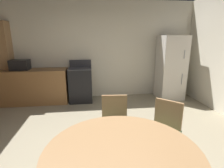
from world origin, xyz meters
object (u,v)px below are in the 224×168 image
at_px(chair_northeast, 164,128).
at_px(microwave, 20,65).
at_px(refrigerator, 171,68).
at_px(dining_table, 122,165).
at_px(oven_range, 81,84).
at_px(chair_north, 115,121).

bearing_deg(chair_northeast, microwave, -89.45).
xyz_separation_m(microwave, chair_northeast, (2.75, -2.61, -0.53)).
bearing_deg(refrigerator, chair_northeast, -116.45).
height_order(refrigerator, dining_table, refrigerator).
relative_size(oven_range, microwave, 2.50).
distance_m(oven_range, refrigerator, 2.56).
relative_size(refrigerator, chair_northeast, 2.02).
bearing_deg(refrigerator, chair_north, -130.06).
xyz_separation_m(microwave, dining_table, (2.03, -3.35, -0.42)).
relative_size(refrigerator, dining_table, 1.29).
xyz_separation_m(refrigerator, chair_north, (-1.91, -2.27, -0.38)).
xyz_separation_m(refrigerator, chair_northeast, (-1.27, -2.56, -0.38)).
bearing_deg(microwave, oven_range, 0.14).
distance_m(microwave, chair_northeast, 3.83).
bearing_deg(refrigerator, microwave, 179.29).
height_order(oven_range, refrigerator, refrigerator).
relative_size(dining_table, chair_north, 1.56).
xyz_separation_m(microwave, chair_north, (2.12, -2.32, -0.53)).
xyz_separation_m(dining_table, chair_north, (0.08, 1.03, -0.11)).
relative_size(chair_north, chair_northeast, 1.00).
bearing_deg(dining_table, oven_range, 99.02).
distance_m(oven_range, chair_north, 2.41).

